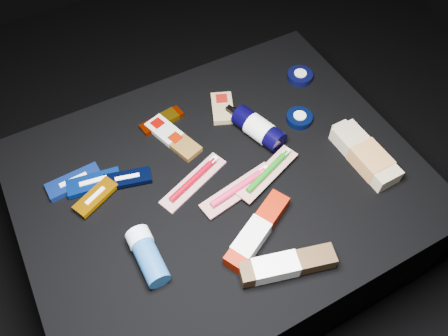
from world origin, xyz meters
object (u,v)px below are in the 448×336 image
bodywash_bottle (366,156)px  deodorant_stick (148,255)px  toothpaste_carton_red (255,234)px  lotion_bottle (258,128)px

bodywash_bottle → deodorant_stick: 0.59m
bodywash_bottle → toothpaste_carton_red: bearing=-172.4°
deodorant_stick → bodywash_bottle: bearing=-1.1°
lotion_bottle → deodorant_stick: size_ratio=1.45×
lotion_bottle → bodywash_bottle: size_ratio=0.90×
deodorant_stick → toothpaste_carton_red: size_ratio=0.63×
lotion_bottle → bodywash_bottle: 0.28m
lotion_bottle → deodorant_stick: bearing=-171.6°
lotion_bottle → toothpaste_carton_red: bearing=-139.6°
lotion_bottle → deodorant_stick: (-0.40, -0.19, -0.00)m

